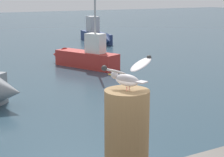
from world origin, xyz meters
TOP-DOWN VIEW (x-y plane):
  - mooring_post at (-0.42, -0.55)m, footprint 0.38×0.38m
  - seagull at (-0.42, -0.55)m, footprint 0.63×0.38m
  - boat_navy at (9.41, 18.81)m, footprint 1.49×4.47m
  - boat_red at (5.03, 11.78)m, footprint 2.11×3.65m

SIDE VIEW (x-z plane):
  - boat_red at x=5.03m, z-range -1.41..2.33m
  - boat_navy at x=9.41m, z-range -0.38..1.34m
  - mooring_post at x=-0.42m, z-range 1.34..2.41m
  - seagull at x=-0.42m, z-range 2.42..2.67m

